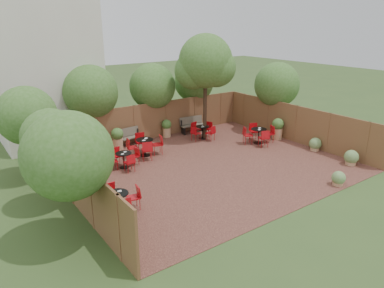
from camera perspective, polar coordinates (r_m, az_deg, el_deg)
ground at (r=16.19m, az=2.31°, el=-3.52°), size 80.00×80.00×0.00m
courtyard_paving at (r=16.18m, az=2.31°, el=-3.49°), size 12.00×10.00×0.02m
fence_back at (r=19.84m, az=-6.55°, el=3.67°), size 12.00×0.08×2.00m
fence_left at (r=13.27m, az=-18.67°, el=-5.10°), size 0.08×10.00×2.00m
fence_right at (r=19.93m, az=16.14°, el=3.11°), size 0.08×10.00×2.00m
neighbour_building at (r=20.46m, az=-22.46°, el=11.42°), size 5.00×4.00×8.00m
overhang_foliage at (r=17.28m, az=-7.32°, el=7.32°), size 15.82×10.81×2.74m
courtyard_tree at (r=19.04m, az=2.16°, el=12.55°), size 2.91×2.83×5.63m
park_bench_left at (r=18.96m, az=-10.22°, el=1.14°), size 1.51×0.65×0.90m
park_bench_right at (r=20.96m, az=0.01°, el=3.17°), size 1.52×0.64×0.91m
bistro_tables at (r=16.89m, az=-1.98°, el=-0.85°), size 10.78×6.33×0.95m
planters at (r=18.71m, az=-3.06°, el=1.57°), size 11.79×4.48×1.17m
low_shrubs at (r=17.55m, az=21.78°, el=-1.94°), size 3.27×3.65×0.69m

